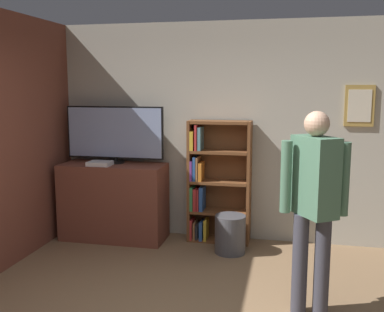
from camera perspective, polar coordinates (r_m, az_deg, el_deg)
The scene contains 8 objects.
wall_back at distance 5.63m, azimuth 3.94°, elevation 3.06°, with size 6.12×0.09×2.70m.
wall_side_brick at distance 5.14m, azimuth -22.25°, elevation 1.84°, with size 0.06×4.22×2.70m.
tv_ledge at distance 5.77m, azimuth -9.89°, elevation -5.73°, with size 1.30×0.53×0.96m.
television at distance 5.70m, azimuth -9.76°, elevation 2.82°, with size 1.26×0.22×0.71m.
game_console at distance 5.60m, azimuth -11.62°, elevation -0.94°, with size 0.28×0.22×0.05m.
bookshelf at distance 5.57m, azimuth 2.75°, elevation -3.49°, with size 0.76×0.28×1.51m.
person at distance 3.83m, azimuth 15.20°, elevation -5.11°, with size 0.55×0.46×1.73m.
waste_bin at distance 5.30m, azimuth 4.87°, elevation -9.85°, with size 0.36×0.36×0.45m.
Camera 1 is at (0.82, -2.90, 1.92)m, focal length 42.00 mm.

